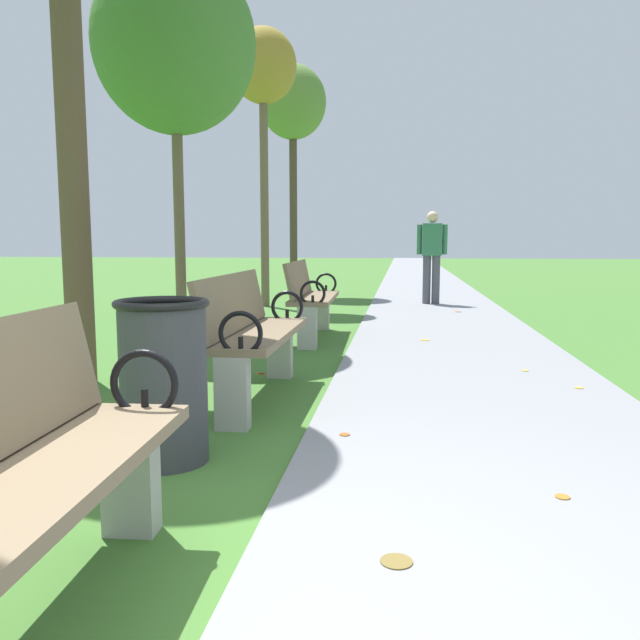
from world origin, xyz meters
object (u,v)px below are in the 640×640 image
park_bench_1 (4,484)px  pedestrian_walking (432,252)px  park_bench_3 (310,297)px  tree_5 (293,105)px  tree_4 (263,72)px  trash_bin (164,381)px  park_bench_2 (252,332)px  tree_3 (175,44)px

park_bench_1 → pedestrian_walking: size_ratio=1.00×
park_bench_3 → tree_5: 7.12m
park_bench_1 → pedestrian_walking: (1.56, 9.94, 0.44)m
tree_4 → park_bench_1: bearing=-82.1°
park_bench_1 → pedestrian_walking: pedestrian_walking is taller
tree_5 → pedestrian_walking: (2.80, -1.95, -2.97)m
tree_4 → trash_bin: bearing=-81.6°
park_bench_1 → park_bench_3: same height
park_bench_2 → tree_5: bearing=97.8°
tree_4 → trash_bin: tree_4 is taller
tree_4 → tree_3: bearing=-92.9°
tree_4 → tree_5: bearing=88.7°
park_bench_3 → pedestrian_walking: 4.48m
tree_5 → pedestrian_walking: tree_5 is taller
park_bench_1 → tree_3: bearing=104.9°
park_bench_1 → park_bench_3: bearing=90.0°
tree_3 → trash_bin: 5.14m
pedestrian_walking → trash_bin: size_ratio=1.93×
tree_4 → tree_5: (0.06, 2.58, -0.02)m
park_bench_2 → trash_bin: size_ratio=1.91×
pedestrian_walking → trash_bin: bearing=-101.5°
park_bench_1 → park_bench_3: 5.76m
park_bench_2 → tree_5: (-1.24, 9.02, 3.41)m
tree_5 → trash_bin: (1.09, -10.35, -3.47)m
tree_3 → trash_bin: (1.34, -4.05, -2.86)m
tree_4 → trash_bin: (1.15, -7.77, -3.49)m
park_bench_3 → tree_4: 5.10m
park_bench_1 → trash_bin: 1.55m
park_bench_2 → tree_4: (-1.30, 6.44, 3.43)m
park_bench_3 → tree_5: size_ratio=0.34×
tree_4 → trash_bin: size_ratio=5.51×
tree_5 → trash_bin: bearing=-84.0°
tree_3 → tree_4: bearing=87.1°
trash_bin → pedestrian_walking: bearing=78.5°
park_bench_1 → park_bench_2: (-0.00, 2.87, 0.00)m
tree_3 → pedestrian_walking: 5.81m
park_bench_1 → tree_3: tree_3 is taller
park_bench_1 → pedestrian_walking: bearing=81.1°
trash_bin → park_bench_3: bearing=88.0°
park_bench_1 → tree_4: 10.01m
pedestrian_walking → tree_4: bearing=-167.6°
tree_5 → trash_bin: size_ratio=5.62×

